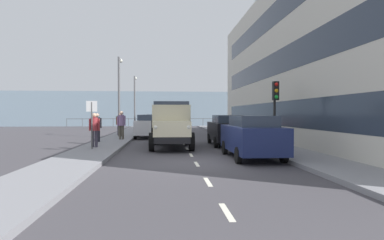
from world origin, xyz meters
TOP-DOWN VIEW (x-y plane):
  - ground_plane at (0.00, -10.86)m, footprint 80.00×80.00m
  - sidewalk_left at (-4.37, -10.86)m, footprint 2.14×42.34m
  - sidewalk_right at (4.37, -10.86)m, footprint 2.14×42.34m
  - road_centreline_markings at (0.00, -10.08)m, footprint 0.12×38.01m
  - building_terrace at (-9.66, -7.75)m, footprint 8.48×27.68m
  - sea_horizon at (0.00, -35.03)m, footprint 80.00×0.80m
  - seawall_railing at (-0.00, -31.43)m, footprint 28.08×0.08m
  - truck_vintage_cream at (0.81, -4.87)m, footprint 2.17×5.64m
  - car_navy_kerbside_near at (-2.35, -0.81)m, footprint 1.87×4.26m
  - car_black_kerbside_1 at (-2.35, -6.16)m, footprint 1.77×4.03m
  - car_white_oppositeside_0 at (2.35, -12.10)m, footprint 1.92×4.01m
  - car_silver_oppositeside_1 at (2.35, -17.48)m, footprint 1.92×4.14m
  - car_maroon_oppositeside_2 at (2.35, -23.79)m, footprint 1.84×4.58m
  - pedestrian_with_bag at (4.61, -4.34)m, footprint 0.53×0.34m
  - pedestrian_by_lamp at (5.10, -7.37)m, footprint 0.53×0.34m
  - pedestrian_strolling at (3.92, -9.04)m, footprint 0.53×0.34m
  - pedestrian_near_railing at (4.38, -11.80)m, footprint 0.53×0.34m
  - pedestrian_in_dark_coat at (4.65, -13.30)m, footprint 0.53×0.34m
  - traffic_light_near at (-4.17, -3.22)m, footprint 0.28×0.41m
  - lamp_post_promenade at (4.55, -12.62)m, footprint 0.32×1.14m
  - lamp_post_far at (4.37, -22.97)m, footprint 0.32×1.14m
  - street_sign at (4.55, -3.51)m, footprint 0.50×0.07m

SIDE VIEW (x-z plane):
  - ground_plane at x=0.00m, z-range 0.00..0.00m
  - road_centreline_markings at x=0.00m, z-range 0.00..0.01m
  - sidewalk_left at x=-4.37m, z-range 0.00..0.15m
  - sidewalk_right at x=4.37m, z-range 0.00..0.15m
  - car_black_kerbside_1 at x=-2.35m, z-range 0.03..1.75m
  - car_white_oppositeside_0 at x=2.35m, z-range 0.04..1.76m
  - car_navy_kerbside_near at x=-2.35m, z-range 0.04..1.76m
  - car_silver_oppositeside_1 at x=2.35m, z-range 0.04..1.76m
  - car_maroon_oppositeside_2 at x=2.35m, z-range 0.04..1.76m
  - seawall_railing at x=0.00m, z-range 0.32..1.52m
  - pedestrian_by_lamp at x=5.10m, z-range 0.30..1.97m
  - pedestrian_with_bag at x=4.61m, z-range 0.30..1.98m
  - pedestrian_near_railing at x=4.38m, z-range 0.30..2.00m
  - pedestrian_in_dark_coat at x=4.65m, z-range 0.31..2.04m
  - truck_vintage_cream at x=0.81m, z-range -0.04..2.39m
  - pedestrian_strolling at x=3.92m, z-range 0.32..2.13m
  - street_sign at x=4.55m, z-range 0.56..2.81m
  - traffic_light_near at x=-4.17m, z-range 0.87..4.07m
  - sea_horizon at x=0.00m, z-range 0.00..5.00m
  - lamp_post_far at x=4.37m, z-range 0.75..6.43m
  - lamp_post_promenade at x=4.55m, z-range 0.75..6.65m
  - building_terrace at x=-9.66m, z-range 0.00..10.01m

